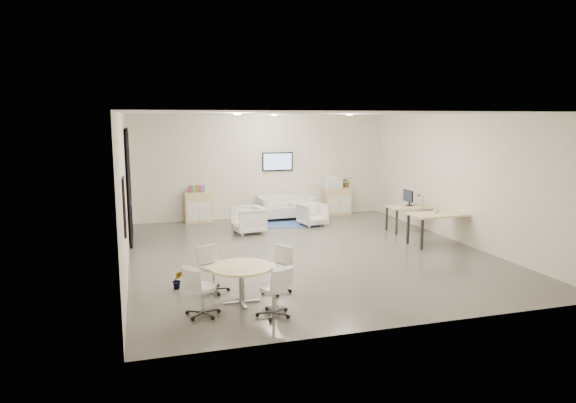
{
  "coord_description": "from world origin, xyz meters",
  "views": [
    {
      "loc": [
        -3.73,
        -11.01,
        3.11
      ],
      "look_at": [
        -0.36,
        0.4,
        1.16
      ],
      "focal_mm": 32.0,
      "sensor_mm": 36.0,
      "label": 1
    }
  ],
  "objects_px": {
    "sideboard_right": "(337,201)",
    "desk_rear": "(412,209)",
    "armchair_left": "(248,219)",
    "desk_front": "(441,217)",
    "armchair_right": "(313,213)",
    "round_table": "(241,271)",
    "loveseat": "(286,208)",
    "sideboard_left": "(199,207)"
  },
  "relations": [
    {
      "from": "sideboard_right",
      "to": "desk_rear",
      "type": "xyz_separation_m",
      "value": [
        1.06,
        -2.9,
        0.18
      ]
    },
    {
      "from": "desk_rear",
      "to": "armchair_left",
      "type": "bearing_deg",
      "value": 172.7
    },
    {
      "from": "desk_front",
      "to": "armchair_left",
      "type": "bearing_deg",
      "value": 146.4
    },
    {
      "from": "armchair_right",
      "to": "round_table",
      "type": "xyz_separation_m",
      "value": [
        -3.24,
        -5.64,
        0.2
      ]
    },
    {
      "from": "loveseat",
      "to": "armchair_right",
      "type": "relative_size",
      "value": 2.41
    },
    {
      "from": "armchair_right",
      "to": "sideboard_left",
      "type": "bearing_deg",
      "value": 143.07
    },
    {
      "from": "loveseat",
      "to": "desk_rear",
      "type": "height_order",
      "value": "loveseat"
    },
    {
      "from": "sideboard_right",
      "to": "armchair_right",
      "type": "distance_m",
      "value": 1.96
    },
    {
      "from": "desk_front",
      "to": "round_table",
      "type": "xyz_separation_m",
      "value": [
        -5.49,
        -2.58,
        -0.15
      ]
    },
    {
      "from": "round_table",
      "to": "armchair_right",
      "type": "bearing_deg",
      "value": 60.16
    },
    {
      "from": "sideboard_right",
      "to": "loveseat",
      "type": "distance_m",
      "value": 1.8
    },
    {
      "from": "loveseat",
      "to": "desk_front",
      "type": "distance_m",
      "value": 5.1
    },
    {
      "from": "sideboard_left",
      "to": "sideboard_right",
      "type": "height_order",
      "value": "sideboard_left"
    },
    {
      "from": "sideboard_left",
      "to": "desk_rear",
      "type": "bearing_deg",
      "value": -27.8
    },
    {
      "from": "sideboard_left",
      "to": "desk_front",
      "type": "distance_m",
      "value": 7.02
    },
    {
      "from": "sideboard_left",
      "to": "desk_front",
      "type": "bearing_deg",
      "value": -39.89
    },
    {
      "from": "sideboard_right",
      "to": "round_table",
      "type": "distance_m",
      "value": 8.42
    },
    {
      "from": "loveseat",
      "to": "sideboard_right",
      "type": "bearing_deg",
      "value": 3.23
    },
    {
      "from": "armchair_left",
      "to": "armchair_right",
      "type": "distance_m",
      "value": 2.05
    },
    {
      "from": "desk_front",
      "to": "round_table",
      "type": "height_order",
      "value": "desk_front"
    },
    {
      "from": "loveseat",
      "to": "round_table",
      "type": "relative_size",
      "value": 1.63
    },
    {
      "from": "armchair_left",
      "to": "armchair_right",
      "type": "xyz_separation_m",
      "value": [
        2.0,
        0.44,
        -0.04
      ]
    },
    {
      "from": "round_table",
      "to": "sideboard_right",
      "type": "bearing_deg",
      "value": 57.17
    },
    {
      "from": "armchair_left",
      "to": "armchair_right",
      "type": "height_order",
      "value": "armchair_left"
    },
    {
      "from": "desk_rear",
      "to": "desk_front",
      "type": "distance_m",
      "value": 1.6
    },
    {
      "from": "sideboard_right",
      "to": "loveseat",
      "type": "xyz_separation_m",
      "value": [
        -1.79,
        -0.19,
        -0.09
      ]
    },
    {
      "from": "sideboard_right",
      "to": "armchair_right",
      "type": "relative_size",
      "value": 1.22
    },
    {
      "from": "sideboard_left",
      "to": "armchair_left",
      "type": "distance_m",
      "value": 2.18
    },
    {
      "from": "desk_rear",
      "to": "loveseat",
      "type": "bearing_deg",
      "value": 142.25
    },
    {
      "from": "loveseat",
      "to": "armchair_right",
      "type": "distance_m",
      "value": 1.32
    },
    {
      "from": "sideboard_left",
      "to": "sideboard_right",
      "type": "relative_size",
      "value": 1.04
    },
    {
      "from": "sideboard_left",
      "to": "armchair_right",
      "type": "relative_size",
      "value": 1.26
    },
    {
      "from": "sideboard_left",
      "to": "loveseat",
      "type": "distance_m",
      "value": 2.68
    },
    {
      "from": "sideboard_right",
      "to": "loveseat",
      "type": "height_order",
      "value": "sideboard_right"
    },
    {
      "from": "desk_rear",
      "to": "sideboard_left",
      "type": "bearing_deg",
      "value": 158.09
    },
    {
      "from": "armchair_left",
      "to": "desk_rear",
      "type": "distance_m",
      "value": 4.51
    },
    {
      "from": "armchair_right",
      "to": "round_table",
      "type": "relative_size",
      "value": 0.68
    },
    {
      "from": "armchair_right",
      "to": "desk_rear",
      "type": "bearing_deg",
      "value": -43.81
    },
    {
      "from": "armchair_left",
      "to": "round_table",
      "type": "height_order",
      "value": "armchair_left"
    },
    {
      "from": "sideboard_left",
      "to": "desk_front",
      "type": "height_order",
      "value": "sideboard_left"
    },
    {
      "from": "armchair_right",
      "to": "desk_front",
      "type": "xyz_separation_m",
      "value": [
        2.26,
        -3.06,
        0.35
      ]
    },
    {
      "from": "desk_rear",
      "to": "desk_front",
      "type": "height_order",
      "value": "desk_front"
    }
  ]
}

